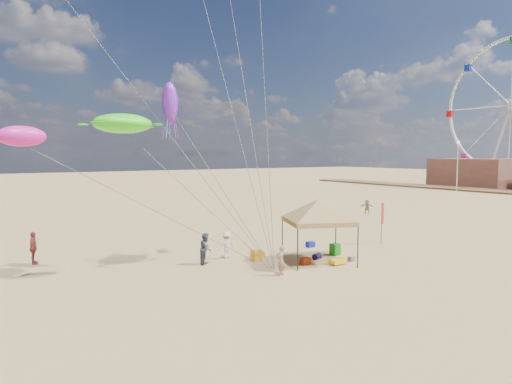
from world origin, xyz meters
TOP-DOWN VIEW (x-y plane):
  - ground at (0.00, 0.00)m, footprint 280.00×280.00m
  - canopy_tent at (2.84, 0.89)m, footprint 6.25×6.25m
  - feather_flag at (9.94, 2.43)m, footprint 0.41×0.19m
  - cooler_red at (1.91, 0.89)m, footprint 0.54×0.38m
  - cooler_blue at (5.23, 4.37)m, footprint 0.54×0.38m
  - bag_navy at (3.28, 1.47)m, footprint 0.69×0.54m
  - bag_orange at (1.05, 4.01)m, footprint 0.54×0.69m
  - chair_green at (4.95, 1.74)m, footprint 0.50×0.50m
  - chair_yellow at (0.05, 3.05)m, footprint 0.50×0.50m
  - crate_grey at (4.59, 0.00)m, footprint 0.34×0.30m
  - beach_cart at (3.35, -0.18)m, footprint 0.90×0.50m
  - person_near_a at (-0.66, -0.27)m, footprint 0.67×0.60m
  - person_near_b at (-2.70, 3.99)m, footprint 1.08×1.09m
  - person_near_c at (-1.06, 4.58)m, footprint 1.05×0.63m
  - person_far_a at (-10.72, 9.30)m, footprint 0.68×1.15m
  - person_far_c at (21.12, 14.16)m, footprint 1.18×1.37m
  - building_north at (67.00, 30.00)m, footprint 10.00×14.00m
  - lamp_north at (55.00, 26.00)m, footprint 0.50×0.50m
  - ferris_wheel at (72.00, 26.64)m, footprint 1.06×25.79m
  - turtle_kite at (-7.13, 4.26)m, footprint 3.15×2.62m
  - fish_kite at (-11.74, 3.64)m, footprint 2.06×1.08m
  - squid_kite at (-4.43, 4.65)m, footprint 1.02×1.02m

SIDE VIEW (x-z plane):
  - ground at x=0.00m, z-range 0.00..0.00m
  - crate_grey at x=4.59m, z-range 0.00..0.28m
  - bag_navy at x=3.28m, z-range 0.00..0.36m
  - bag_orange at x=1.05m, z-range 0.00..0.36m
  - cooler_red at x=1.91m, z-range 0.00..0.38m
  - cooler_blue at x=5.23m, z-range 0.00..0.38m
  - beach_cart at x=3.35m, z-range 0.08..0.32m
  - chair_green at x=4.95m, z-range 0.00..0.70m
  - chair_yellow at x=0.05m, z-range 0.00..0.70m
  - person_far_c at x=21.12m, z-range 0.00..1.49m
  - person_near_a at x=-0.66m, z-range 0.00..1.55m
  - person_near_c at x=-1.06m, z-range 0.00..1.59m
  - person_near_b at x=-2.70m, z-range 0.00..1.78m
  - person_far_a at x=-10.72m, z-range 0.00..1.85m
  - feather_flag at x=9.94m, z-range 0.49..3.37m
  - building_north at x=67.00m, z-range 0.00..5.20m
  - canopy_tent at x=2.84m, z-range 1.39..5.58m
  - lamp_north at x=55.00m, z-range 1.39..9.64m
  - fish_kite at x=-11.74m, z-range 6.47..7.37m
  - turtle_kite at x=-7.13m, z-range 7.17..8.15m
  - squid_kite at x=-4.43m, z-range 7.75..9.98m
  - ferris_wheel at x=72.00m, z-range -0.14..27.55m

